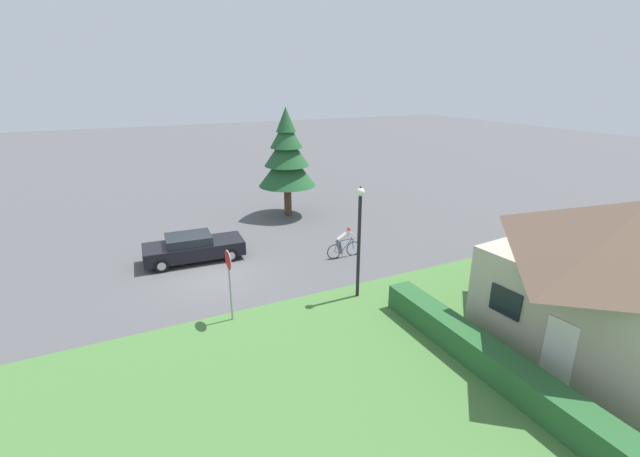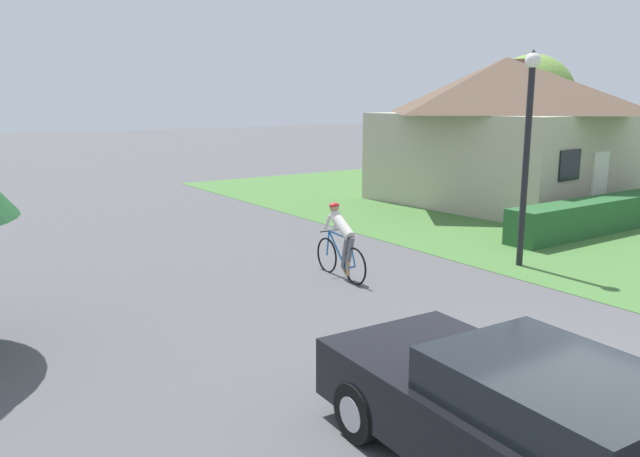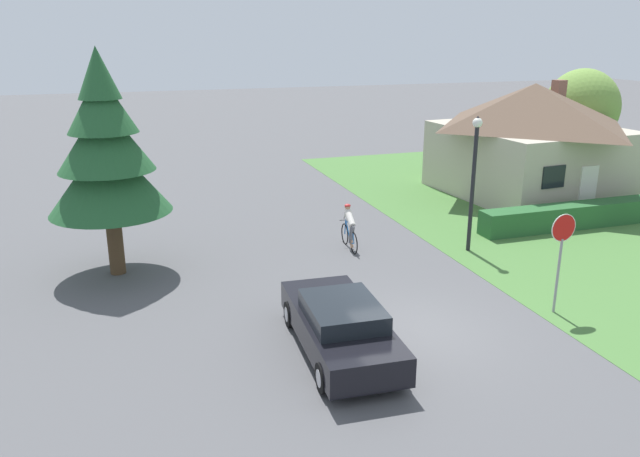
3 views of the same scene
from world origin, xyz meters
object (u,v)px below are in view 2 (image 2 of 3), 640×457
Objects in this scene: street_lamp at (528,135)px; deciduous_tree_right at (530,102)px; cyclist at (341,243)px; cottage_house at (503,128)px; sedan_left_lane at (537,430)px.

deciduous_tree_right is at bearing 37.08° from street_lamp.
deciduous_tree_right is (11.50, 8.69, 0.64)m from street_lamp.
deciduous_tree_right reaches higher than cyclist.
cottage_house is at bearing -62.68° from cyclist.
cyclist is (-10.51, -4.67, -1.86)m from cottage_house.
deciduous_tree_right is (18.11, 14.01, 2.82)m from sedan_left_lane.
sedan_left_lane is at bearing 160.93° from cyclist.
cottage_house is 4.62× the size of cyclist.
street_lamp is at bearing -142.92° from deciduous_tree_right.
cyclist is at bearing 159.11° from street_lamp.
deciduous_tree_right reaches higher than sedan_left_lane.
cottage_house is 5.51m from deciduous_tree_right.
cottage_house is at bearing 42.47° from street_lamp.
cyclist is (2.80, 6.78, 0.08)m from sedan_left_lane.
sedan_left_lane is at bearing -141.16° from street_lamp.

